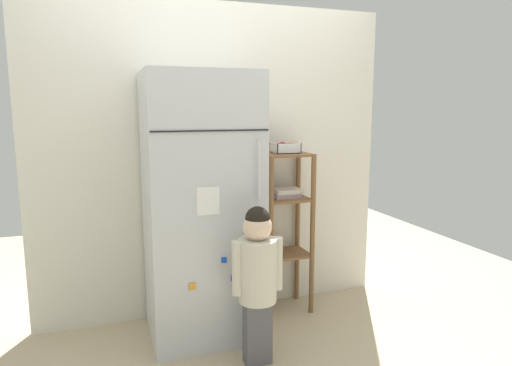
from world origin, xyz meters
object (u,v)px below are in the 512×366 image
Objects in this scene: child_standing at (257,270)px; fruit_bin at (286,148)px; refrigerator at (202,207)px; pantry_shelf_unit at (285,217)px.

fruit_bin is at bearing 55.62° from child_standing.
refrigerator reaches higher than child_standing.
child_standing is 5.18× the size of fruit_bin.
pantry_shelf_unit reaches higher than child_standing.
refrigerator is 0.59m from child_standing.
fruit_bin reaches higher than pantry_shelf_unit.
pantry_shelf_unit is (0.65, 0.16, -0.15)m from refrigerator.
child_standing is at bearing -124.38° from fruit_bin.
pantry_shelf_unit is (0.43, 0.63, 0.13)m from child_standing.
pantry_shelf_unit is at bearing 13.60° from refrigerator.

